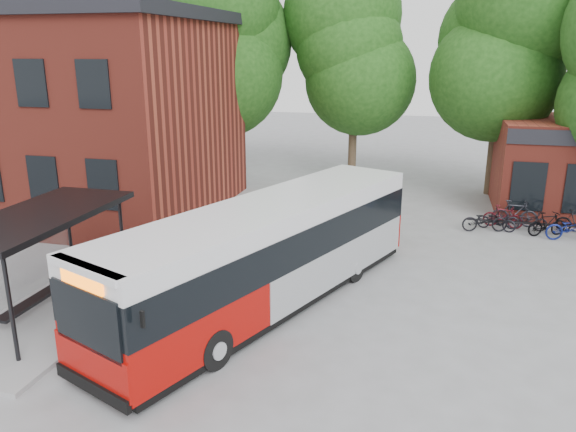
% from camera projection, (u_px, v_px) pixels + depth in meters
% --- Properties ---
extents(ground, '(100.00, 100.00, 0.00)m').
position_uv_depth(ground, '(221.00, 318.00, 15.02)').
color(ground, gray).
extents(station_building, '(18.40, 10.40, 8.50)m').
position_uv_depth(station_building, '(20.00, 111.00, 25.30)').
color(station_building, maroon).
rests_on(station_building, ground).
extents(bus_shelter, '(3.60, 7.00, 2.90)m').
position_uv_depth(bus_shelter, '(45.00, 265.00, 14.77)').
color(bus_shelter, black).
rests_on(bus_shelter, ground).
extents(bike_rail, '(5.20, 0.10, 0.38)m').
position_uv_depth(bike_rail, '(535.00, 228.00, 22.00)').
color(bike_rail, black).
rests_on(bike_rail, ground).
extents(tree_0, '(7.92, 7.92, 11.00)m').
position_uv_depth(tree_0, '(221.00, 77.00, 29.74)').
color(tree_0, '#194311').
rests_on(tree_0, ground).
extents(tree_1, '(7.92, 7.92, 10.40)m').
position_uv_depth(tree_1, '(354.00, 83.00, 29.07)').
color(tree_1, '#194311').
rests_on(tree_1, ground).
extents(tree_2, '(7.92, 7.92, 11.00)m').
position_uv_depth(tree_2, '(500.00, 80.00, 26.36)').
color(tree_2, '#194311').
rests_on(tree_2, ground).
extents(city_bus, '(6.63, 11.69, 2.95)m').
position_uv_depth(city_bus, '(269.00, 255.00, 15.41)').
color(city_bus, '#9F0A06').
rests_on(city_bus, ground).
extents(bicycle_0, '(1.85, 0.99, 0.92)m').
position_uv_depth(bicycle_0, '(485.00, 220.00, 22.01)').
color(bicycle_0, black).
rests_on(bicycle_0, ground).
extents(bicycle_1, '(1.59, 0.74, 0.92)m').
position_uv_depth(bicycle_1, '(503.00, 217.00, 22.50)').
color(bicycle_1, '#52111A').
rests_on(bicycle_1, ground).
extents(bicycle_2, '(1.62, 1.07, 0.80)m').
position_uv_depth(bicycle_2, '(496.00, 220.00, 22.20)').
color(bicycle_2, black).
rests_on(bicycle_2, ground).
extents(bicycle_3, '(1.81, 0.53, 1.08)m').
position_uv_depth(bicycle_3, '(515.00, 213.00, 22.64)').
color(bicycle_3, '#23242B').
rests_on(bicycle_3, ground).
extents(bicycle_4, '(1.56, 0.56, 0.82)m').
position_uv_depth(bicycle_4, '(527.00, 220.00, 22.17)').
color(bicycle_4, black).
rests_on(bicycle_4, ground).
extents(bicycle_5, '(1.63, 1.07, 0.95)m').
position_uv_depth(bicycle_5, '(547.00, 224.00, 21.50)').
color(bicycle_5, black).
rests_on(bicycle_5, ground).
extents(bicycle_6, '(1.92, 0.86, 0.98)m').
position_uv_depth(bicycle_6, '(572.00, 228.00, 20.95)').
color(bicycle_6, navy).
rests_on(bicycle_6, ground).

